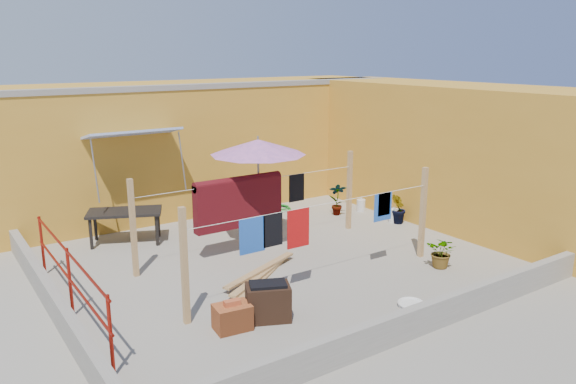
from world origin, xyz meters
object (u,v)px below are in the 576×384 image
object	(u,v)px
patio_umbrella	(258,148)
brazier	(268,302)
plant_back_a	(209,203)
water_jug_b	(394,216)
brick_stack	(232,317)
white_basin	(411,304)
outdoor_table	(125,214)
water_jug_a	(361,205)
green_hose	(280,208)

from	to	relation	value
patio_umbrella	brazier	size ratio (longest dim) A/B	3.14
patio_umbrella	plant_back_a	size ratio (longest dim) A/B	2.94
water_jug_b	patio_umbrella	bearing A→B (deg)	174.58
brick_stack	white_basin	world-z (taller)	brick_stack
patio_umbrella	outdoor_table	bearing A→B (deg)	141.07
patio_umbrella	brick_stack	size ratio (longest dim) A/B	4.33
outdoor_table	brick_stack	world-z (taller)	outdoor_table
water_jug_b	white_basin	bearing A→B (deg)	-131.11
white_basin	water_jug_b	bearing A→B (deg)	48.89
brick_stack	water_jug_a	distance (m)	6.81
brazier	brick_stack	bearing A→B (deg)	177.68
water_jug_b	green_hose	bearing A→B (deg)	123.70
outdoor_table	brazier	size ratio (longest dim) A/B	2.16
patio_umbrella	plant_back_a	distance (m)	2.84
white_basin	plant_back_a	bearing A→B (deg)	94.84
brick_stack	green_hose	size ratio (longest dim) A/B	1.00
brazier	white_basin	size ratio (longest dim) A/B	1.80
patio_umbrella	white_basin	distance (m)	4.33
brazier	green_hose	world-z (taller)	brazier
white_basin	plant_back_a	world-z (taller)	plant_back_a
green_hose	brick_stack	bearing A→B (deg)	-129.61
white_basin	water_jug_a	bearing A→B (deg)	56.87
patio_umbrella	water_jug_a	distance (m)	4.11
water_jug_b	green_hose	xyz separation A→B (m)	(-1.63, 2.44, -0.12)
green_hose	outdoor_table	bearing A→B (deg)	-175.59
outdoor_table	white_basin	world-z (taller)	outdoor_table
outdoor_table	water_jug_a	size ratio (longest dim) A/B	4.88
outdoor_table	plant_back_a	world-z (taller)	plant_back_a
white_basin	green_hose	bearing A→B (deg)	76.76
patio_umbrella	water_jug_b	bearing A→B (deg)	-5.42
patio_umbrella	green_hose	xyz separation A→B (m)	(1.91, 2.10, -2.04)
water_jug_b	plant_back_a	distance (m)	4.41
outdoor_table	brazier	world-z (taller)	outdoor_table
plant_back_a	brazier	bearing A→B (deg)	-107.18
brazier	water_jug_a	xyz separation A→B (m)	(5.13, 3.71, -0.14)
outdoor_table	brazier	bearing A→B (deg)	-82.50
brazier	water_jug_a	world-z (taller)	brazier
white_basin	brick_stack	bearing A→B (deg)	161.02
outdoor_table	plant_back_a	distance (m)	2.28
patio_umbrella	white_basin	bearing A→B (deg)	-82.20
plant_back_a	patio_umbrella	bearing A→B (deg)	-90.08
water_jug_b	brazier	bearing A→B (deg)	-153.63
outdoor_table	white_basin	xyz separation A→B (m)	(2.73, -5.57, -0.60)
green_hose	white_basin	bearing A→B (deg)	-103.24
outdoor_table	plant_back_a	size ratio (longest dim) A/B	2.02
white_basin	water_jug_b	distance (m)	4.58
outdoor_table	green_hose	world-z (taller)	outdoor_table
white_basin	green_hose	distance (m)	6.05
water_jug_a	green_hose	bearing A→B (deg)	141.89
plant_back_a	green_hose	bearing A→B (deg)	-5.85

